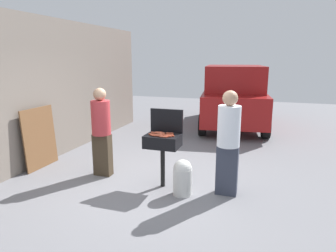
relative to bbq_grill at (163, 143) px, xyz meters
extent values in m
plane|color=slate|center=(-0.16, -0.02, -0.81)|extent=(24.00, 24.00, 0.00)
cube|color=slate|center=(-3.01, 0.98, 0.76)|extent=(0.24, 8.00, 3.13)
cylinder|color=black|center=(0.00, 0.00, -0.44)|extent=(0.08, 0.08, 0.73)
cube|color=black|center=(0.00, 0.00, 0.04)|extent=(0.60, 0.44, 0.22)
cube|color=black|center=(0.00, 0.22, 0.36)|extent=(0.60, 0.05, 0.42)
cylinder|color=#C6593D|center=(-0.05, 0.02, 0.16)|extent=(0.13, 0.03, 0.03)
cylinder|color=#AD4228|center=(-0.17, -0.05, 0.16)|extent=(0.13, 0.04, 0.03)
cylinder|color=#B74C33|center=(0.07, -0.16, 0.16)|extent=(0.13, 0.03, 0.03)
cylinder|color=#AD4228|center=(0.10, 0.09, 0.16)|extent=(0.13, 0.04, 0.03)
cylinder|color=#AD4228|center=(-0.08, -0.14, 0.16)|extent=(0.13, 0.04, 0.03)
cylinder|color=#AD4228|center=(0.14, -0.01, 0.16)|extent=(0.13, 0.04, 0.03)
cylinder|color=#AD4228|center=(0.13, -0.10, 0.16)|extent=(0.13, 0.03, 0.03)
cylinder|color=#B74C33|center=(-0.04, 0.07, 0.16)|extent=(0.13, 0.04, 0.03)
cylinder|color=#AD4228|center=(0.16, -0.05, 0.16)|extent=(0.13, 0.03, 0.03)
cylinder|color=#B74C33|center=(-0.11, 0.11, 0.16)|extent=(0.13, 0.04, 0.03)
cylinder|color=#AD4228|center=(0.03, -0.04, 0.16)|extent=(0.13, 0.03, 0.03)
cylinder|color=#B74C33|center=(-0.12, -0.11, 0.16)|extent=(0.13, 0.03, 0.03)
cylinder|color=#AD4228|center=(0.08, -0.13, 0.16)|extent=(0.13, 0.03, 0.03)
cylinder|color=#B74C33|center=(-0.18, 0.06, 0.16)|extent=(0.13, 0.04, 0.03)
cylinder|color=#C6593D|center=(-0.03, -0.08, 0.16)|extent=(0.13, 0.03, 0.03)
cylinder|color=silver|center=(0.43, -0.22, -0.58)|extent=(0.32, 0.32, 0.46)
sphere|color=silver|center=(0.43, -0.22, -0.35)|extent=(0.31, 0.31, 0.31)
cube|color=#3F3323|center=(-1.30, 0.14, -0.40)|extent=(0.34, 0.19, 0.82)
cylinder|color=#B23338|center=(-1.30, 0.14, 0.34)|extent=(0.36, 0.36, 0.65)
sphere|color=tan|center=(-1.30, 0.14, 0.79)|extent=(0.24, 0.24, 0.24)
cube|color=#333847|center=(1.13, 0.04, -0.38)|extent=(0.35, 0.19, 0.85)
cylinder|color=silver|center=(1.13, 0.04, 0.37)|extent=(0.37, 0.37, 0.67)
sphere|color=tan|center=(1.13, 0.04, 0.83)|extent=(0.25, 0.25, 0.25)
cube|color=maroon|center=(0.58, 5.47, -0.04)|extent=(2.50, 4.62, 0.90)
cube|color=maroon|center=(0.61, 5.27, 0.81)|extent=(2.11, 2.82, 0.80)
cylinder|color=black|center=(1.69, 4.07, -0.49)|extent=(0.31, 0.66, 0.64)
cylinder|color=black|center=(-0.09, 3.82, -0.49)|extent=(0.31, 0.66, 0.64)
cylinder|color=black|center=(1.26, 7.12, -0.49)|extent=(0.31, 0.66, 0.64)
cylinder|color=black|center=(-0.53, 6.87, -0.49)|extent=(0.31, 0.66, 0.64)
cube|color=brown|center=(-2.76, 0.13, -0.17)|extent=(0.10, 0.90, 1.27)
camera|label=1|loc=(1.70, -4.79, 1.45)|focal=32.28mm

